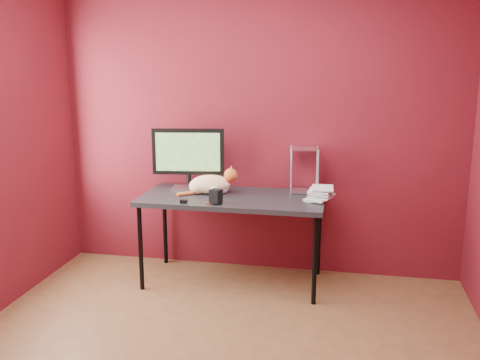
% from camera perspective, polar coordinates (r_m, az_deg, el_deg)
% --- Properties ---
extents(room, '(3.52, 3.52, 2.61)m').
position_cam_1_polar(room, '(2.91, -3.53, 4.73)').
color(room, brown).
rests_on(room, ground).
extents(desk, '(1.50, 0.70, 0.75)m').
position_cam_1_polar(desk, '(4.40, -0.78, -2.36)').
color(desk, black).
rests_on(desk, ground).
extents(monitor, '(0.61, 0.24, 0.53)m').
position_cam_1_polar(monitor, '(4.57, -5.55, 2.57)').
color(monitor, '#B6B6BB').
rests_on(monitor, desk).
extents(cat, '(0.47, 0.28, 0.24)m').
position_cam_1_polar(cat, '(4.46, -3.14, -0.43)').
color(cat, orange).
rests_on(cat, desk).
extents(skull_mug, '(0.09, 0.09, 0.08)m').
position_cam_1_polar(skull_mug, '(4.35, -2.74, -1.30)').
color(skull_mug, white).
rests_on(skull_mug, desk).
extents(speaker, '(0.10, 0.10, 0.12)m').
position_cam_1_polar(speaker, '(4.15, -2.59, -1.84)').
color(speaker, black).
rests_on(speaker, desk).
extents(book_stack, '(0.24, 0.27, 1.14)m').
position_cam_1_polar(book_stack, '(4.25, 7.71, 5.48)').
color(book_stack, beige).
rests_on(book_stack, desk).
extents(wire_rack, '(0.24, 0.20, 0.38)m').
position_cam_1_polar(wire_rack, '(4.51, 6.88, 1.07)').
color(wire_rack, '#B6B6BB').
rests_on(wire_rack, desk).
extents(pocket_knife, '(0.07, 0.04, 0.01)m').
position_cam_1_polar(pocket_knife, '(4.16, -3.11, -2.49)').
color(pocket_knife, '#A9220D').
rests_on(pocket_knife, desk).
extents(black_gadget, '(0.06, 0.04, 0.03)m').
position_cam_1_polar(black_gadget, '(4.20, -6.01, -2.30)').
color(black_gadget, black).
rests_on(black_gadget, desk).
extents(washer, '(0.04, 0.04, 0.00)m').
position_cam_1_polar(washer, '(4.20, -5.70, -2.44)').
color(washer, '#B6B6BB').
rests_on(washer, desk).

